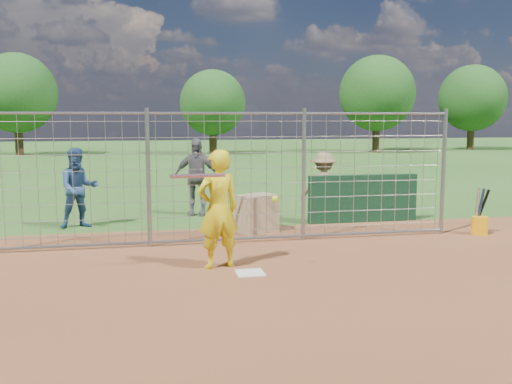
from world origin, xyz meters
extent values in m
plane|color=#2D591E|center=(0.00, 0.00, 0.00)|extent=(100.00, 100.00, 0.00)
plane|color=brown|center=(0.00, -3.00, 0.01)|extent=(18.00, 18.00, 0.00)
cube|color=silver|center=(0.00, -0.20, 0.01)|extent=(0.43, 0.43, 0.02)
cube|color=#11381E|center=(3.40, 3.60, 0.55)|extent=(2.60, 0.20, 1.10)
imported|color=yellow|center=(-0.43, 0.26, 0.96)|extent=(0.80, 0.63, 1.92)
imported|color=navy|center=(-2.98, 4.18, 0.88)|extent=(0.99, 0.86, 1.76)
imported|color=#56575B|center=(-0.30, 5.27, 0.95)|extent=(1.20, 0.74, 1.91)
imported|color=#87694A|center=(2.53, 3.88, 0.81)|extent=(1.11, 0.72, 1.61)
cube|color=tan|center=(0.75, 2.93, 0.40)|extent=(0.96, 0.83, 0.80)
cylinder|color=silver|center=(-0.78, 0.00, 1.54)|extent=(0.86, 0.13, 0.06)
sphere|color=#BBE017|center=(0.40, -0.21, 1.17)|extent=(0.10, 0.10, 0.10)
cylinder|color=#FBAC0D|center=(5.23, 1.75, 0.19)|extent=(0.34, 0.34, 0.38)
cylinder|color=silver|center=(5.18, 1.80, 0.55)|extent=(0.07, 0.17, 0.85)
cylinder|color=navy|center=(5.25, 1.80, 0.55)|extent=(0.10, 0.22, 0.85)
cylinder|color=black|center=(5.30, 1.80, 0.55)|extent=(0.16, 0.34, 0.82)
cylinder|color=gray|center=(-1.50, 2.00, 1.30)|extent=(0.08, 0.08, 2.60)
cylinder|color=gray|center=(1.50, 2.00, 1.30)|extent=(0.08, 0.08, 2.60)
cylinder|color=gray|center=(4.50, 2.00, 1.30)|extent=(0.08, 0.08, 2.60)
cylinder|color=gray|center=(0.00, 2.00, 2.50)|extent=(9.00, 0.05, 0.05)
cylinder|color=gray|center=(0.00, 2.00, 0.08)|extent=(9.00, 0.05, 0.05)
cube|color=gray|center=(0.00, 2.00, 1.25)|extent=(9.00, 0.02, 2.50)
cylinder|color=#3F2B19|center=(-9.00, 29.00, 1.26)|extent=(0.50, 0.50, 2.52)
sphere|color=#26561E|center=(-9.00, 29.00, 3.85)|extent=(4.90, 4.90, 4.90)
cylinder|color=#3F2B19|center=(3.00, 28.00, 1.08)|extent=(0.50, 0.50, 2.16)
sphere|color=#26561E|center=(3.00, 28.00, 3.30)|extent=(4.20, 4.20, 4.20)
cylinder|color=#3F2B19|center=(14.00, 27.50, 1.30)|extent=(0.50, 0.50, 2.59)
sphere|color=#26561E|center=(14.00, 27.50, 3.96)|extent=(5.04, 5.04, 5.04)
cylinder|color=#3F2B19|center=(22.00, 29.00, 1.22)|extent=(0.50, 0.50, 2.45)
sphere|color=#26561E|center=(22.00, 29.00, 3.74)|extent=(4.76, 4.76, 4.76)
camera|label=1|loc=(-1.64, -8.71, 2.45)|focal=40.00mm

